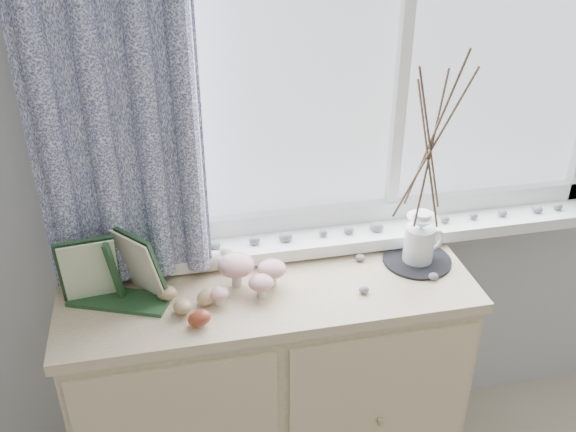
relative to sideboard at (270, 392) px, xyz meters
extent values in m
cube|color=#B4B3B1|center=(0.15, 0.25, 0.87)|extent=(4.00, 0.04, 2.60)
cube|color=white|center=(0.45, 0.17, 0.45)|extent=(1.45, 0.16, 0.04)
cube|color=beige|center=(0.00, 0.01, -0.02)|extent=(1.17, 0.43, 0.81)
cube|color=beige|center=(0.00, 0.01, 0.41)|extent=(1.20, 0.45, 0.03)
cube|color=#D1AF91|center=(0.29, -0.22, -0.02)|extent=(0.55, 0.01, 0.75)
cylinder|color=silver|center=(-0.09, 0.02, 0.46)|extent=(0.03, 0.03, 0.07)
ellipsoid|color=#971904|center=(-0.09, 0.02, 0.49)|extent=(0.11, 0.11, 0.06)
cylinder|color=silver|center=(-0.03, -0.05, 0.45)|extent=(0.03, 0.03, 0.05)
ellipsoid|color=#971904|center=(-0.03, -0.05, 0.47)|extent=(0.07, 0.07, 0.04)
cylinder|color=silver|center=(-0.15, -0.06, 0.44)|extent=(0.03, 0.03, 0.04)
ellipsoid|color=#971904|center=(-0.15, -0.06, 0.46)|extent=(0.06, 0.06, 0.03)
cylinder|color=silver|center=(0.01, 0.00, 0.45)|extent=(0.03, 0.03, 0.05)
ellipsoid|color=#971904|center=(0.01, 0.00, 0.48)|extent=(0.08, 0.08, 0.05)
ellipsoid|color=tan|center=(-0.25, -0.08, 0.45)|extent=(0.05, 0.04, 0.06)
ellipsoid|color=tan|center=(-0.29, -0.01, 0.45)|extent=(0.05, 0.04, 0.06)
ellipsoid|color=maroon|center=(-0.21, -0.14, 0.45)|extent=(0.05, 0.04, 0.06)
ellipsoid|color=tan|center=(-0.18, -0.05, 0.45)|extent=(0.05, 0.04, 0.06)
cylinder|color=black|center=(0.47, 0.03, 0.43)|extent=(0.21, 0.21, 0.01)
cylinder|color=silver|center=(0.47, 0.03, 0.49)|extent=(0.12, 0.12, 0.11)
cone|color=silver|center=(0.47, 0.03, 0.56)|extent=(0.09, 0.09, 0.04)
cylinder|color=silver|center=(0.47, 0.03, 0.58)|extent=(0.06, 0.06, 0.03)
torus|color=silver|center=(0.52, 0.03, 0.49)|extent=(0.07, 0.04, 0.07)
ellipsoid|color=gray|center=(0.26, -0.09, 0.43)|extent=(0.03, 0.03, 0.02)
ellipsoid|color=gray|center=(0.30, 0.07, 0.43)|extent=(0.03, 0.03, 0.02)
ellipsoid|color=gray|center=(0.48, -0.07, 0.43)|extent=(0.03, 0.03, 0.02)
ellipsoid|color=gray|center=(0.18, 0.11, 0.43)|extent=(0.03, 0.03, 0.02)
camera|label=1|loc=(-0.26, -1.49, 1.52)|focal=40.00mm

